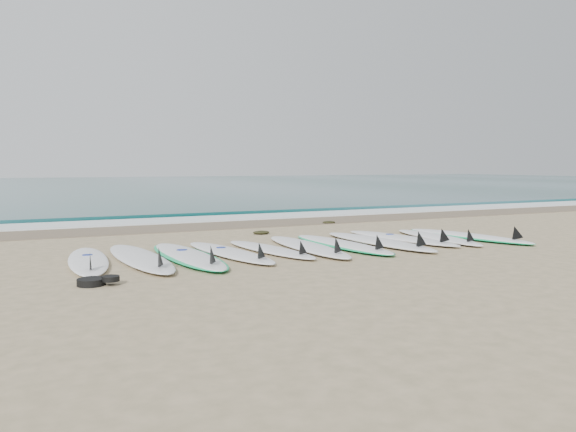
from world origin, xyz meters
name	(u,v)px	position (x,y,z in m)	size (l,w,h in m)	color
ground	(307,249)	(0.00, 0.00, 0.00)	(120.00, 120.00, 0.00)	#9E8A66
ocean	(85,185)	(0.00, 32.50, 0.01)	(120.00, 55.00, 0.03)	#1E5458
wet_sand_band	(224,225)	(0.00, 4.10, 0.01)	(120.00, 1.80, 0.01)	brown
foam_band	(205,219)	(0.00, 5.50, 0.02)	(120.00, 1.40, 0.04)	silver
wave_crest	(189,213)	(0.00, 7.00, 0.05)	(120.00, 1.00, 0.10)	#1E5458
surfboard_0	(88,260)	(-3.41, 0.05, 0.06)	(0.73, 2.60, 0.33)	white
surfboard_1	(141,257)	(-2.71, -0.07, 0.06)	(0.73, 2.92, 0.37)	silver
surfboard_2	(188,256)	(-2.04, -0.13, 0.05)	(0.78, 2.86, 0.36)	white
surfboard_3	(231,252)	(-1.37, -0.12, 0.06)	(0.88, 2.65, 0.33)	white
surfboard_4	(272,249)	(-0.68, -0.08, 0.05)	(0.86, 2.42, 0.30)	white
surfboard_5	(309,246)	(-0.02, -0.11, 0.06)	(0.68, 2.80, 0.36)	white
surfboard_6	(343,244)	(0.65, -0.07, 0.05)	(0.81, 2.75, 0.34)	white
surfboard_7	(381,241)	(1.38, -0.12, 0.06)	(0.80, 2.90, 0.37)	white
surfboard_8	(403,238)	(2.03, 0.10, 0.06)	(0.97, 2.74, 0.34)	white
surfboard_9	(439,237)	(2.72, -0.08, 0.06)	(0.76, 2.55, 0.32)	white
surfboard_10	(469,236)	(3.37, -0.17, 0.05)	(1.11, 2.83, 0.35)	white
seaweed_near	(261,232)	(0.12, 2.18, 0.03)	(0.35, 0.27, 0.07)	black
seaweed_far	(329,222)	(2.36, 3.36, 0.03)	(0.32, 0.25, 0.06)	black
leash_coil	(96,281)	(-3.50, -1.43, 0.05)	(0.46, 0.36, 0.11)	black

